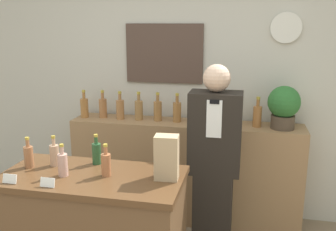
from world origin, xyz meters
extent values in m
cube|color=beige|center=(0.00, 2.00, 1.35)|extent=(5.20, 0.06, 2.70)
cube|color=#4C382E|center=(-0.17, 1.96, 1.61)|extent=(0.76, 0.02, 0.57)
cylinder|color=white|center=(0.95, 1.95, 1.85)|extent=(0.27, 0.03, 0.27)
cube|color=#9E754C|center=(0.08, 1.76, 0.49)|extent=(2.18, 0.37, 0.98)
cube|color=#55361E|center=(-0.30, 0.46, 0.94)|extent=(1.16, 0.58, 0.04)
cube|color=black|center=(0.41, 1.19, 0.37)|extent=(0.31, 0.24, 0.74)
cube|color=black|center=(0.41, 1.19, 1.06)|extent=(0.40, 0.24, 0.65)
cube|color=white|center=(0.41, 1.07, 1.21)|extent=(0.11, 0.01, 0.28)
cube|color=black|center=(0.41, 1.07, 1.34)|extent=(0.07, 0.01, 0.03)
sphere|color=#DBB293|center=(0.41, 1.19, 1.49)|extent=(0.21, 0.21, 0.21)
cylinder|color=#4C3D2D|center=(0.96, 1.73, 1.04)|extent=(0.21, 0.21, 0.12)
sphere|color=#2D6B2D|center=(0.96, 1.73, 1.22)|extent=(0.28, 0.28, 0.28)
cube|color=tan|center=(0.18, 0.50, 1.10)|extent=(0.15, 0.11, 0.28)
cube|color=white|center=(-0.73, 0.24, 0.98)|extent=(0.09, 0.02, 0.06)
cube|color=white|center=(-0.48, 0.24, 0.98)|extent=(0.09, 0.02, 0.06)
cylinder|color=#9A613C|center=(-0.76, 0.49, 1.03)|extent=(0.06, 0.06, 0.14)
cylinder|color=#9A613C|center=(-0.76, 0.49, 1.12)|extent=(0.02, 0.02, 0.05)
cylinder|color=#B29933|center=(-0.76, 0.49, 1.16)|extent=(0.03, 0.03, 0.02)
cylinder|color=tan|center=(-0.61, 0.56, 1.03)|extent=(0.06, 0.06, 0.14)
cylinder|color=tan|center=(-0.61, 0.56, 1.12)|extent=(0.02, 0.02, 0.05)
cylinder|color=#B29933|center=(-0.61, 0.56, 1.16)|extent=(0.03, 0.03, 0.02)
cylinder|color=tan|center=(-0.47, 0.41, 1.03)|extent=(0.06, 0.06, 0.14)
cylinder|color=tan|center=(-0.47, 0.41, 1.12)|extent=(0.02, 0.02, 0.05)
cylinder|color=#B29933|center=(-0.47, 0.41, 1.16)|extent=(0.03, 0.03, 0.02)
cylinder|color=#27512C|center=(-0.34, 0.65, 1.03)|extent=(0.06, 0.06, 0.14)
cylinder|color=#27512C|center=(-0.34, 0.65, 1.12)|extent=(0.02, 0.02, 0.05)
cylinder|color=#B29933|center=(-0.34, 0.65, 1.16)|extent=(0.03, 0.03, 0.02)
cylinder|color=#A7663F|center=(-0.20, 0.47, 1.03)|extent=(0.06, 0.06, 0.14)
cylinder|color=#A7663F|center=(-0.20, 0.47, 1.12)|extent=(0.02, 0.02, 0.05)
cylinder|color=#B29933|center=(-0.20, 0.47, 1.16)|extent=(0.03, 0.03, 0.02)
cylinder|color=#A46B36|center=(-0.93, 1.75, 1.08)|extent=(0.08, 0.08, 0.19)
cylinder|color=#A46B36|center=(-0.93, 1.75, 1.20)|extent=(0.03, 0.03, 0.07)
cylinder|color=#B29933|center=(-0.93, 1.75, 1.25)|extent=(0.03, 0.03, 0.02)
cylinder|color=#A1663A|center=(-0.75, 1.77, 1.08)|extent=(0.08, 0.08, 0.19)
cylinder|color=#A1663A|center=(-0.75, 1.77, 1.20)|extent=(0.03, 0.03, 0.07)
cylinder|color=#B29933|center=(-0.75, 1.77, 1.25)|extent=(0.03, 0.03, 0.02)
cylinder|color=#A36C3D|center=(-0.56, 1.75, 1.08)|extent=(0.08, 0.08, 0.19)
cylinder|color=#A36C3D|center=(-0.56, 1.75, 1.20)|extent=(0.03, 0.03, 0.07)
cylinder|color=#B29933|center=(-0.56, 1.75, 1.25)|extent=(0.03, 0.03, 0.02)
cylinder|color=olive|center=(-0.37, 1.76, 1.08)|extent=(0.08, 0.08, 0.19)
cylinder|color=olive|center=(-0.37, 1.76, 1.20)|extent=(0.03, 0.03, 0.07)
cylinder|color=#B29933|center=(-0.37, 1.76, 1.25)|extent=(0.03, 0.03, 0.02)
cylinder|color=olive|center=(-0.19, 1.77, 1.08)|extent=(0.08, 0.08, 0.19)
cylinder|color=olive|center=(-0.19, 1.77, 1.20)|extent=(0.03, 0.03, 0.07)
cylinder|color=#B29933|center=(-0.19, 1.77, 1.25)|extent=(0.03, 0.03, 0.02)
cylinder|color=#9D6A37|center=(0.00, 1.77, 1.08)|extent=(0.08, 0.08, 0.19)
cylinder|color=#9D6A37|center=(0.00, 1.77, 1.20)|extent=(0.03, 0.03, 0.07)
cylinder|color=#B29933|center=(0.00, 1.77, 1.25)|extent=(0.03, 0.03, 0.02)
cylinder|color=#A26635|center=(0.18, 1.78, 1.08)|extent=(0.08, 0.08, 0.19)
cylinder|color=#A26635|center=(0.18, 1.78, 1.20)|extent=(0.03, 0.03, 0.07)
cylinder|color=#B29933|center=(0.18, 1.78, 1.25)|extent=(0.03, 0.03, 0.02)
cylinder|color=#9D6B3C|center=(0.37, 1.75, 1.08)|extent=(0.08, 0.08, 0.19)
cylinder|color=#9D6B3C|center=(0.37, 1.75, 1.20)|extent=(0.03, 0.03, 0.07)
cylinder|color=#B29933|center=(0.37, 1.75, 1.25)|extent=(0.03, 0.03, 0.02)
cylinder|color=olive|center=(0.55, 1.76, 1.08)|extent=(0.08, 0.08, 0.19)
cylinder|color=olive|center=(0.55, 1.76, 1.20)|extent=(0.03, 0.03, 0.07)
cylinder|color=#B29933|center=(0.55, 1.76, 1.25)|extent=(0.03, 0.03, 0.02)
cylinder|color=#A26634|center=(0.74, 1.75, 1.08)|extent=(0.08, 0.08, 0.19)
cylinder|color=#A26634|center=(0.74, 1.75, 1.20)|extent=(0.03, 0.03, 0.07)
cylinder|color=#B29933|center=(0.74, 1.75, 1.25)|extent=(0.03, 0.03, 0.02)
camera|label=1|loc=(0.64, -1.60, 1.89)|focal=40.00mm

